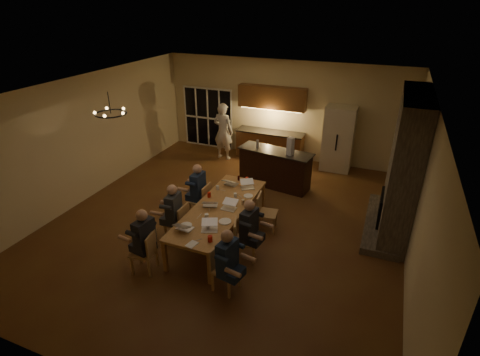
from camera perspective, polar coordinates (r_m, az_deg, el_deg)
name	(u,v)px	position (r m, az deg, el deg)	size (l,w,h in m)	color
floor	(227,222)	(9.15, -1.93, -6.70)	(9.00, 9.00, 0.00)	brown
back_wall	(283,110)	(12.42, 6.55, 10.21)	(8.00, 0.04, 3.20)	beige
left_wall	(85,138)	(10.59, -22.48, 5.60)	(0.04, 9.00, 3.20)	beige
right_wall	(422,193)	(7.81, 25.96, -2.13)	(0.04, 9.00, 3.20)	beige
ceiling	(225,89)	(7.89, -2.29, 13.40)	(8.00, 9.00, 0.04)	white
french_doors	(208,118)	(13.48, -4.86, 9.10)	(1.86, 0.08, 2.10)	black
fireplace	(404,167)	(8.88, 23.73, 1.61)	(0.58, 2.50, 3.20)	#645C4E
kitchenette	(271,124)	(12.32, 4.68, 8.22)	(2.24, 0.68, 2.40)	brown
refrigerator	(338,139)	(11.91, 14.74, 5.79)	(0.90, 0.68, 2.00)	beige
dining_table	(220,221)	(8.47, -3.03, -6.63)	(1.10, 3.15, 0.75)	tan
bar_island	(275,168)	(10.66, 5.33, 1.48)	(2.09, 0.68, 1.08)	black
chair_left_near	(143,252)	(7.67, -14.50, -10.81)	(0.44, 0.44, 0.89)	tan
chair_left_mid	(176,222)	(8.43, -9.67, -6.65)	(0.44, 0.44, 0.89)	tan
chair_left_far	(200,200)	(9.20, -6.15, -3.40)	(0.44, 0.44, 0.89)	tan
chair_right_near	(226,270)	(7.03, -2.13, -13.76)	(0.44, 0.44, 0.89)	tan
chair_right_mid	(245,240)	(7.75, 0.78, -9.45)	(0.44, 0.44, 0.89)	tan
chair_right_far	(267,213)	(8.67, 4.19, -5.31)	(0.44, 0.44, 0.89)	tan
person_left_near	(145,241)	(7.53, -14.27, -9.28)	(0.60, 0.60, 1.38)	#262831
person_right_near	(227,263)	(6.77, -1.92, -12.87)	(0.60, 0.60, 1.38)	#1E314B
person_left_mid	(174,213)	(8.28, -10.00, -5.32)	(0.60, 0.60, 1.38)	#373D41
person_right_mid	(249,230)	(7.61, 1.39, -7.96)	(0.60, 0.60, 1.38)	#262831
person_left_far	(198,191)	(9.13, -6.35, -1.93)	(0.60, 0.60, 1.38)	#1E314B
standing_person	(223,131)	(12.37, -2.57, 7.12)	(0.69, 0.45, 1.89)	silver
chandelier	(111,114)	(8.29, -19.08, 9.27)	(0.65, 0.65, 0.03)	black
laptop_a	(185,224)	(7.56, -8.44, -6.91)	(0.32, 0.28, 0.23)	silver
laptop_b	(209,225)	(7.46, -4.70, -7.20)	(0.32, 0.28, 0.23)	silver
laptop_c	(210,201)	(8.31, -4.56, -3.47)	(0.32, 0.28, 0.23)	silver
laptop_d	(229,204)	(8.15, -1.75, -4.04)	(0.32, 0.28, 0.23)	silver
laptop_e	(231,180)	(9.20, -1.34, -0.31)	(0.32, 0.28, 0.23)	silver
laptop_f	(248,184)	(9.01, 1.18, -0.91)	(0.32, 0.28, 0.23)	silver
mug_front	(207,216)	(7.88, -5.11, -5.81)	(0.09, 0.09, 0.10)	white
mug_mid	(235,195)	(8.64, -0.73, -2.63)	(0.08, 0.08, 0.10)	white
mug_back	(218,188)	(8.99, -3.44, -1.49)	(0.08, 0.08, 0.10)	white
redcup_near	(210,239)	(7.18, -4.58, -9.21)	(0.09, 0.09, 0.12)	#B8190C
redcup_mid	(209,195)	(8.67, -4.73, -2.55)	(0.08, 0.08, 0.12)	#B8190C
redcup_far	(247,179)	(9.35, 1.05, -0.23)	(0.08, 0.08, 0.12)	#B8190C
can_silver	(208,223)	(7.62, -4.88, -6.92)	(0.07, 0.07, 0.12)	#B2B2B7
can_cola	(239,178)	(9.42, -0.21, 0.00)	(0.06, 0.06, 0.12)	#3F0F0C
can_right	(243,202)	(8.33, 0.45, -3.72)	(0.07, 0.07, 0.12)	#B2B2B7
plate_near	(225,221)	(7.76, -2.29, -6.63)	(0.26, 0.26, 0.02)	white
plate_left	(186,225)	(7.71, -8.20, -7.14)	(0.24, 0.24, 0.02)	white
plate_far	(248,196)	(8.70, 1.28, -2.74)	(0.22, 0.22, 0.02)	white
notepad	(192,244)	(7.16, -7.35, -9.99)	(0.16, 0.23, 0.01)	white
bar_bottle	(257,144)	(10.56, 2.68, 5.21)	(0.07, 0.07, 0.24)	#99999E
bar_blender	(290,146)	(10.12, 7.70, 4.81)	(0.15, 0.15, 0.48)	silver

